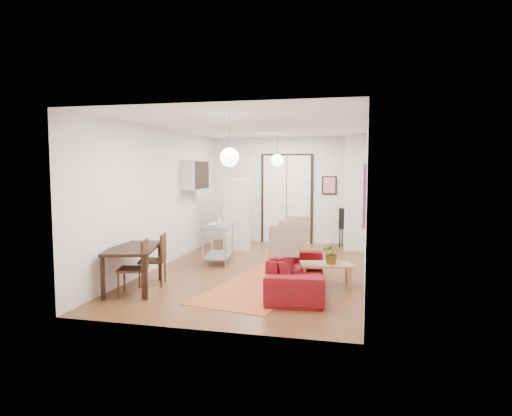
% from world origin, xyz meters
% --- Properties ---
extents(floor, '(7.00, 7.00, 0.00)m').
position_xyz_m(floor, '(0.00, 0.00, 0.00)').
color(floor, brown).
rests_on(floor, ground).
extents(ceiling, '(4.20, 7.00, 0.02)m').
position_xyz_m(ceiling, '(0.00, 0.00, 2.90)').
color(ceiling, white).
rests_on(ceiling, wall_back).
extents(wall_back, '(4.20, 0.02, 2.90)m').
position_xyz_m(wall_back, '(0.00, 3.50, 1.45)').
color(wall_back, silver).
rests_on(wall_back, floor).
extents(wall_front, '(4.20, 0.02, 2.90)m').
position_xyz_m(wall_front, '(0.00, -3.50, 1.45)').
color(wall_front, silver).
rests_on(wall_front, floor).
extents(wall_left, '(0.02, 7.00, 2.90)m').
position_xyz_m(wall_left, '(-2.10, 0.00, 1.45)').
color(wall_left, silver).
rests_on(wall_left, floor).
extents(wall_right, '(0.02, 7.00, 2.90)m').
position_xyz_m(wall_right, '(2.10, 0.00, 1.45)').
color(wall_right, silver).
rests_on(wall_right, floor).
extents(double_doors, '(1.44, 0.06, 2.50)m').
position_xyz_m(double_doors, '(0.00, 3.46, 1.20)').
color(double_doors, white).
rests_on(double_doors, wall_back).
extents(stub_partition, '(0.50, 0.10, 2.90)m').
position_xyz_m(stub_partition, '(1.85, 2.55, 1.45)').
color(stub_partition, silver).
rests_on(stub_partition, floor).
extents(wall_cabinet, '(0.35, 1.00, 0.70)m').
position_xyz_m(wall_cabinet, '(-1.92, 1.50, 1.90)').
color(wall_cabinet, silver).
rests_on(wall_cabinet, wall_left).
extents(painting_popart, '(0.05, 1.00, 1.00)m').
position_xyz_m(painting_popart, '(2.08, -1.25, 1.65)').
color(painting_popart, red).
rests_on(painting_popart, wall_right).
extents(painting_abstract, '(0.05, 0.50, 0.60)m').
position_xyz_m(painting_abstract, '(2.08, 0.80, 1.80)').
color(painting_abstract, beige).
rests_on(painting_abstract, wall_right).
extents(poster_back, '(0.40, 0.03, 0.50)m').
position_xyz_m(poster_back, '(1.15, 3.47, 1.60)').
color(poster_back, red).
rests_on(poster_back, wall_back).
extents(print_left, '(0.03, 0.44, 0.54)m').
position_xyz_m(print_left, '(-2.07, 2.00, 1.95)').
color(print_left, brown).
rests_on(print_left, wall_left).
extents(pendant_back, '(0.30, 0.30, 0.80)m').
position_xyz_m(pendant_back, '(0.00, 2.00, 2.25)').
color(pendant_back, white).
rests_on(pendant_back, ceiling).
extents(pendant_front, '(0.30, 0.30, 0.80)m').
position_xyz_m(pendant_front, '(0.00, -2.00, 2.25)').
color(pendant_front, white).
rests_on(pendant_front, ceiling).
extents(kilim_rug, '(2.07, 3.93, 0.01)m').
position_xyz_m(kilim_rug, '(0.40, -0.85, 0.00)').
color(kilim_rug, '#C06230').
rests_on(kilim_rug, floor).
extents(sofa, '(1.15, 2.41, 0.68)m').
position_xyz_m(sofa, '(0.98, -1.28, 0.34)').
color(sofa, maroon).
rests_on(sofa, floor).
extents(coffee_table, '(0.98, 0.67, 0.40)m').
position_xyz_m(coffee_table, '(1.44, -0.89, 0.35)').
color(coffee_table, tan).
rests_on(coffee_table, floor).
extents(potted_plant, '(0.37, 0.41, 0.39)m').
position_xyz_m(potted_plant, '(1.54, -0.89, 0.59)').
color(potted_plant, '#2B602F').
rests_on(potted_plant, coffee_table).
extents(kitchen_counter, '(0.70, 1.17, 0.84)m').
position_xyz_m(kitchen_counter, '(-1.02, 0.51, 0.53)').
color(kitchen_counter, '#B5B8BA').
rests_on(kitchen_counter, floor).
extents(bowl, '(0.25, 0.25, 0.05)m').
position_xyz_m(bowl, '(-1.02, 0.21, 0.87)').
color(bowl, silver).
rests_on(bowl, kitchen_counter).
extents(soap_bottle, '(0.10, 0.10, 0.18)m').
position_xyz_m(soap_bottle, '(-1.07, 0.76, 0.93)').
color(soap_bottle, '#508EAE').
rests_on(soap_bottle, kitchen_counter).
extents(fridge, '(0.72, 0.72, 1.80)m').
position_xyz_m(fridge, '(-1.06, 2.22, 0.90)').
color(fridge, silver).
rests_on(fridge, floor).
extents(dining_table, '(1.08, 1.49, 0.74)m').
position_xyz_m(dining_table, '(-1.75, -1.92, 0.66)').
color(dining_table, black).
rests_on(dining_table, floor).
extents(dining_chair_near, '(0.53, 0.67, 0.92)m').
position_xyz_m(dining_chair_near, '(-1.57, -1.48, 0.53)').
color(dining_chair_near, '#3A2312').
rests_on(dining_chair_near, floor).
extents(dining_chair_far, '(0.53, 0.67, 0.92)m').
position_xyz_m(dining_chair_far, '(-1.57, -2.18, 0.53)').
color(dining_chair_far, '#3A2312').
rests_on(dining_chair_far, floor).
extents(black_side_chair, '(0.52, 0.52, 1.04)m').
position_xyz_m(black_side_chair, '(1.70, 3.25, 0.61)').
color(black_side_chair, black).
rests_on(black_side_chair, floor).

